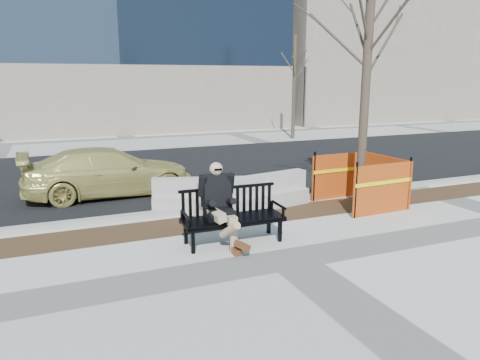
% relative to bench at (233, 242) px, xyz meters
% --- Properties ---
extents(ground, '(120.00, 120.00, 0.00)m').
position_rel_bench_xyz_m(ground, '(0.64, -1.18, 0.00)').
color(ground, beige).
rests_on(ground, ground).
extents(mulch_strip, '(40.00, 1.20, 0.02)m').
position_rel_bench_xyz_m(mulch_strip, '(0.64, 1.42, 0.00)').
color(mulch_strip, '#47301C').
rests_on(mulch_strip, ground).
extents(asphalt_street, '(60.00, 10.40, 0.01)m').
position_rel_bench_xyz_m(asphalt_street, '(0.64, 7.62, 0.00)').
color(asphalt_street, black).
rests_on(asphalt_street, ground).
extents(curb, '(60.00, 0.25, 0.12)m').
position_rel_bench_xyz_m(curb, '(0.64, 2.37, 0.06)').
color(curb, '#9E9B93').
rests_on(curb, ground).
extents(bench, '(2.12, 0.81, 1.12)m').
position_rel_bench_xyz_m(bench, '(0.00, 0.00, 0.00)').
color(bench, black).
rests_on(bench, ground).
extents(seated_man, '(0.75, 1.22, 1.67)m').
position_rel_bench_xyz_m(seated_man, '(-0.29, 0.07, 0.00)').
color(seated_man, black).
rests_on(seated_man, ground).
extents(tree_fence, '(2.86, 2.86, 6.79)m').
position_rel_bench_xyz_m(tree_fence, '(4.08, 1.32, 0.00)').
color(tree_fence, '#D85218').
rests_on(tree_fence, ground).
extents(sedan, '(4.74, 2.11, 1.35)m').
position_rel_bench_xyz_m(sedan, '(-1.82, 4.92, 0.00)').
color(sedan, tan).
rests_on(sedan, ground).
extents(jersey_barrier_left, '(2.98, 1.44, 0.84)m').
position_rel_bench_xyz_m(jersey_barrier_left, '(0.37, 2.39, 0.00)').
color(jersey_barrier_left, '#A6A39C').
rests_on(jersey_barrier_left, ground).
extents(jersey_barrier_right, '(3.17, 1.21, 0.89)m').
position_rel_bench_xyz_m(jersey_barrier_right, '(1.36, 1.96, 0.00)').
color(jersey_barrier_right, '#ACA9A1').
rests_on(jersey_barrier_right, ground).
extents(far_tree_right, '(2.69, 2.69, 5.93)m').
position_rel_bench_xyz_m(far_tree_right, '(9.06, 13.85, 0.00)').
color(far_tree_right, '#4A3E2F').
rests_on(far_tree_right, ground).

